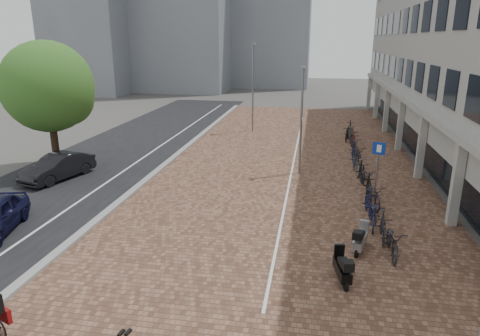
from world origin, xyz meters
name	(u,v)px	position (x,y,z in m)	size (l,w,h in m)	color
ground	(210,254)	(0.00, 0.00, 0.00)	(140.00, 140.00, 0.00)	#474442
plaza_brick	(290,162)	(2.00, 12.00, 0.01)	(14.50, 42.00, 0.04)	brown
street_asphalt	(118,154)	(-9.00, 12.00, 0.01)	(8.00, 50.00, 0.03)	black
curb	(176,155)	(-5.10, 12.00, 0.07)	(0.35, 42.00, 0.14)	gray
lane_line	(147,155)	(-7.00, 12.00, 0.02)	(0.12, 44.00, 0.00)	white
parking_line	(294,162)	(2.20, 12.00, 0.04)	(0.10, 30.00, 0.00)	white
car_dark	(58,167)	(-9.73, 6.63, 0.66)	(1.41, 4.03, 1.33)	black
shoes	(124,334)	(-1.10, -4.41, 0.04)	(0.31, 0.26, 0.08)	black
scooter_front	(360,238)	(5.05, 1.12, 0.50)	(0.45, 1.44, 0.99)	#9A999E
scooter_mid	(342,267)	(4.34, -0.96, 0.50)	(0.46, 1.47, 1.01)	black
parking_sign	(378,161)	(6.18, 6.43, 1.83)	(0.54, 0.23, 2.68)	slate
lamp_near	(301,122)	(2.61, 9.78, 2.83)	(0.12, 0.12, 5.66)	slate
lamp_far	(253,89)	(-1.50, 20.26, 3.35)	(0.12, 0.12, 6.71)	slate
street_tree	(51,89)	(-10.66, 8.32, 4.47)	(4.83, 4.83, 7.03)	#382619
bike_row	(360,163)	(5.90, 10.65, 0.52)	(1.32, 21.42, 1.05)	black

